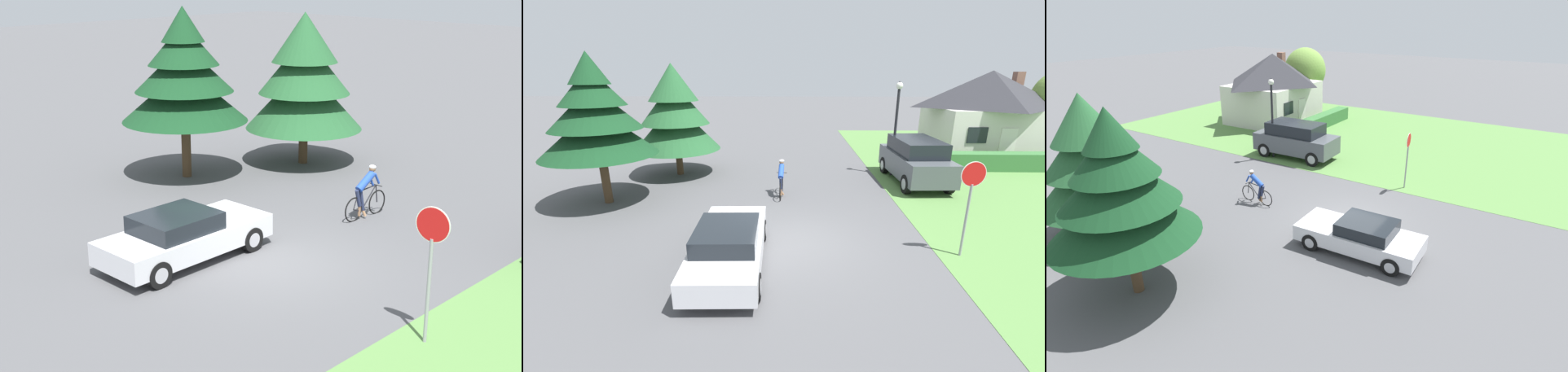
{
  "view_description": "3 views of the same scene",
  "coord_description": "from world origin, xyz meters",
  "views": [
    {
      "loc": [
        11.31,
        -11.69,
        6.97
      ],
      "look_at": [
        -1.57,
        1.15,
        1.39
      ],
      "focal_mm": 50.0,
      "sensor_mm": 36.0,
      "label": 1
    },
    {
      "loc": [
        -0.07,
        -9.56,
        4.93
      ],
      "look_at": [
        -0.31,
        0.94,
        1.52
      ],
      "focal_mm": 24.0,
      "sensor_mm": 36.0,
      "label": 2
    },
    {
      "loc": [
        -13.21,
        -6.54,
        7.86
      ],
      "look_at": [
        -1.05,
        1.27,
        1.7
      ],
      "focal_mm": 28.0,
      "sensor_mm": 36.0,
      "label": 3
    }
  ],
  "objects": [
    {
      "name": "deciduous_tree_right",
      "position": [
        16.59,
        12.83,
        3.41
      ],
      "size": [
        3.5,
        3.5,
        5.26
      ],
      "color": "#4C3823",
      "rests_on": "ground"
    },
    {
      "name": "street_lamp",
      "position": [
        4.96,
        7.52,
        2.91
      ],
      "size": [
        0.32,
        0.32,
        4.59
      ],
      "color": "black",
      "rests_on": "ground"
    },
    {
      "name": "hedge_row",
      "position": [
        11.37,
        8.63,
        0.47
      ],
      "size": [
        8.8,
        0.9,
        0.94
      ],
      "primitive_type": "cube",
      "color": "#387038",
      "rests_on": "ground"
    },
    {
      "name": "ground_plane",
      "position": [
        0.0,
        0.0,
        0.0
      ],
      "size": [
        140.0,
        140.0,
        0.0
      ],
      "primitive_type": "plane",
      "color": "#515154"
    },
    {
      "name": "cottage_house",
      "position": [
        12.1,
        12.84,
        2.64
      ],
      "size": [
        6.95,
        5.71,
        5.09
      ],
      "rotation": [
        0.0,
        0.0,
        0.02
      ],
      "color": "beige",
      "rests_on": "ground"
    },
    {
      "name": "grass_verge_right",
      "position": [
        12.07,
        4.0,
        0.01
      ],
      "size": [
        16.0,
        36.0,
        0.01
      ],
      "primitive_type": "cube",
      "color": "#568442",
      "rests_on": "ground"
    },
    {
      "name": "cyclist",
      "position": [
        -0.5,
        4.29,
        0.73
      ],
      "size": [
        0.44,
        1.77,
        1.53
      ],
      "rotation": [
        0.0,
        0.0,
        1.53
      ],
      "color": "black",
      "rests_on": "ground"
    },
    {
      "name": "conifer_tall_far",
      "position": [
        -5.76,
        7.5,
        3.06
      ],
      "size": [
        4.18,
        4.18,
        5.4
      ],
      "color": "#4C3823",
      "rests_on": "ground"
    },
    {
      "name": "conifer_tall_near",
      "position": [
        -7.38,
        3.37,
        3.39
      ],
      "size": [
        4.21,
        4.21,
        5.69
      ],
      "color": "#4C3823",
      "rests_on": "ground"
    },
    {
      "name": "stop_sign",
      "position": [
        4.71,
        -0.66,
        1.93
      ],
      "size": [
        0.69,
        0.08,
        2.75
      ],
      "rotation": [
        0.0,
        0.0,
        3.23
      ],
      "color": "gray",
      "rests_on": "ground"
    },
    {
      "name": "sedan_left_lane",
      "position": [
        -1.7,
        -1.37,
        0.63
      ],
      "size": [
        1.93,
        4.46,
        1.26
      ],
      "rotation": [
        0.0,
        0.0,
        1.6
      ],
      "color": "silver",
      "rests_on": "ground"
    },
    {
      "name": "parked_suv_right",
      "position": [
        5.69,
        6.39,
        1.07
      ],
      "size": [
        2.23,
        4.86,
        2.06
      ],
      "rotation": [
        0.0,
        0.0,
        1.61
      ],
      "color": "#4C5156",
      "rests_on": "ground"
    }
  ]
}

